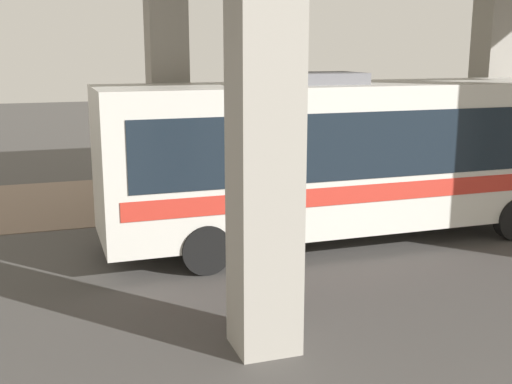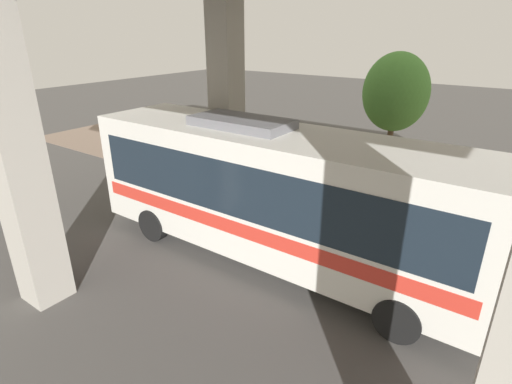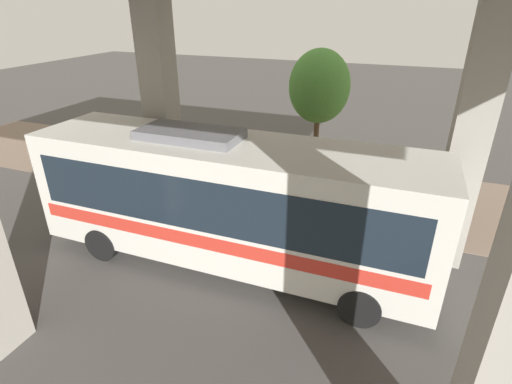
{
  "view_description": "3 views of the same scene",
  "coord_description": "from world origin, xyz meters",
  "px_view_note": "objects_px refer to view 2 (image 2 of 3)",
  "views": [
    {
      "loc": [
        15.84,
        -7.56,
        4.35
      ],
      "look_at": [
        0.88,
        -2.53,
        0.81
      ],
      "focal_mm": 45.0,
      "sensor_mm": 36.0,
      "label": 1
    },
    {
      "loc": [
        11.15,
        4.11,
        6.01
      ],
      "look_at": [
        1.17,
        -2.94,
        0.99
      ],
      "focal_mm": 28.0,
      "sensor_mm": 36.0,
      "label": 2
    },
    {
      "loc": [
        11.66,
        3.03,
        6.87
      ],
      "look_at": [
        0.96,
        -1.08,
        1.37
      ],
      "focal_mm": 28.0,
      "sensor_mm": 36.0,
      "label": 3
    }
  ],
  "objects_px": {
    "fire_hydrant": "(304,184)",
    "bus": "(275,189)",
    "planter_front": "(274,169)",
    "street_tree_near": "(396,93)",
    "planter_middle": "(333,179)"
  },
  "relations": [
    {
      "from": "fire_hydrant",
      "to": "bus",
      "type": "bearing_deg",
      "value": 18.48
    },
    {
      "from": "bus",
      "to": "fire_hydrant",
      "type": "bearing_deg",
      "value": -161.52
    },
    {
      "from": "planter_front",
      "to": "street_tree_near",
      "type": "xyz_separation_m",
      "value": [
        -3.11,
        3.42,
        2.86
      ]
    },
    {
      "from": "planter_front",
      "to": "planter_middle",
      "type": "distance_m",
      "value": 2.39
    },
    {
      "from": "fire_hydrant",
      "to": "street_tree_near",
      "type": "height_order",
      "value": "street_tree_near"
    },
    {
      "from": "fire_hydrant",
      "to": "planter_front",
      "type": "relative_size",
      "value": 0.54
    },
    {
      "from": "bus",
      "to": "planter_middle",
      "type": "xyz_separation_m",
      "value": [
        -4.64,
        -0.38,
        -1.23
      ]
    },
    {
      "from": "bus",
      "to": "planter_middle",
      "type": "height_order",
      "value": "bus"
    },
    {
      "from": "fire_hydrant",
      "to": "street_tree_near",
      "type": "relative_size",
      "value": 0.19
    },
    {
      "from": "street_tree_near",
      "to": "fire_hydrant",
      "type": "bearing_deg",
      "value": -35.99
    },
    {
      "from": "planter_front",
      "to": "street_tree_near",
      "type": "distance_m",
      "value": 5.44
    },
    {
      "from": "planter_front",
      "to": "street_tree_near",
      "type": "height_order",
      "value": "street_tree_near"
    },
    {
      "from": "fire_hydrant",
      "to": "planter_middle",
      "type": "bearing_deg",
      "value": 103.68
    },
    {
      "from": "fire_hydrant",
      "to": "planter_middle",
      "type": "relative_size",
      "value": 0.58
    },
    {
      "from": "bus",
      "to": "fire_hydrant",
      "type": "height_order",
      "value": "bus"
    }
  ]
}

